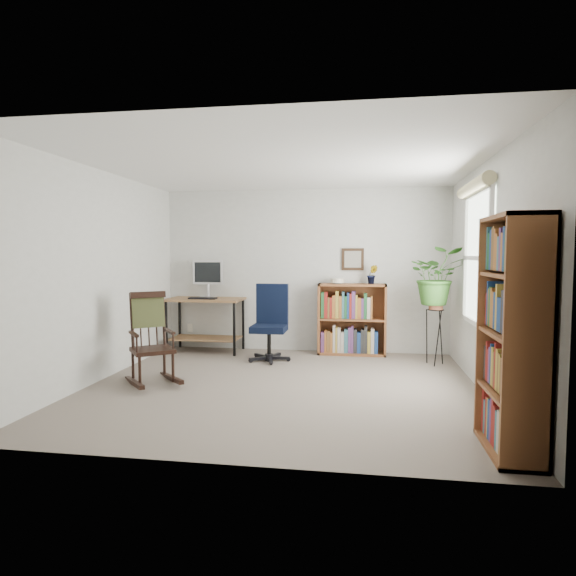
% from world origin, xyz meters
% --- Properties ---
extents(floor, '(4.20, 4.00, 0.00)m').
position_xyz_m(floor, '(0.00, 0.00, 0.00)').
color(floor, gray).
rests_on(floor, ground).
extents(ceiling, '(4.20, 4.00, 0.00)m').
position_xyz_m(ceiling, '(0.00, 0.00, 2.40)').
color(ceiling, white).
rests_on(ceiling, ground).
extents(wall_back, '(4.20, 0.00, 2.40)m').
position_xyz_m(wall_back, '(0.00, 2.00, 1.20)').
color(wall_back, silver).
rests_on(wall_back, ground).
extents(wall_front, '(4.20, 0.00, 2.40)m').
position_xyz_m(wall_front, '(0.00, -2.00, 1.20)').
color(wall_front, silver).
rests_on(wall_front, ground).
extents(wall_left, '(0.00, 4.00, 2.40)m').
position_xyz_m(wall_left, '(-2.10, 0.00, 1.20)').
color(wall_left, silver).
rests_on(wall_left, ground).
extents(wall_right, '(0.00, 4.00, 2.40)m').
position_xyz_m(wall_right, '(2.10, 0.00, 1.20)').
color(wall_right, silver).
rests_on(wall_right, ground).
extents(window, '(0.12, 1.20, 1.50)m').
position_xyz_m(window, '(2.06, 0.30, 1.40)').
color(window, white).
rests_on(window, wall_right).
extents(desk, '(1.10, 0.61, 0.79)m').
position_xyz_m(desk, '(-1.44, 1.70, 0.40)').
color(desk, olive).
rests_on(desk, floor).
extents(monitor, '(0.46, 0.16, 0.56)m').
position_xyz_m(monitor, '(-1.44, 1.84, 1.07)').
color(monitor, silver).
rests_on(monitor, desk).
extents(keyboard, '(0.40, 0.15, 0.02)m').
position_xyz_m(keyboard, '(-1.44, 1.58, 0.80)').
color(keyboard, black).
rests_on(keyboard, desk).
extents(office_chair, '(0.59, 0.59, 1.05)m').
position_xyz_m(office_chair, '(-0.39, 1.22, 0.53)').
color(office_chair, black).
rests_on(office_chair, floor).
extents(rocking_chair, '(0.97, 1.03, 1.03)m').
position_xyz_m(rocking_chair, '(-1.45, -0.11, 0.52)').
color(rocking_chair, black).
rests_on(rocking_chair, floor).
extents(low_bookshelf, '(0.97, 0.32, 1.02)m').
position_xyz_m(low_bookshelf, '(0.71, 1.82, 0.51)').
color(low_bookshelf, brown).
rests_on(low_bookshelf, floor).
extents(tall_bookshelf, '(0.32, 0.75, 1.72)m').
position_xyz_m(tall_bookshelf, '(1.92, -1.47, 0.86)').
color(tall_bookshelf, brown).
rests_on(tall_bookshelf, floor).
extents(plant_stand, '(0.27, 0.27, 0.85)m').
position_xyz_m(plant_stand, '(1.80, 1.33, 0.42)').
color(plant_stand, black).
rests_on(plant_stand, floor).
extents(spider_plant, '(1.69, 1.88, 1.46)m').
position_xyz_m(spider_plant, '(1.80, 1.33, 1.52)').
color(spider_plant, '#356C26').
rests_on(spider_plant, plant_stand).
extents(potted_plant_small, '(0.13, 0.24, 0.11)m').
position_xyz_m(potted_plant_small, '(0.99, 1.83, 1.07)').
color(potted_plant_small, '#356C26').
rests_on(potted_plant_small, low_bookshelf).
extents(framed_picture, '(0.32, 0.04, 0.32)m').
position_xyz_m(framed_picture, '(0.71, 1.97, 1.37)').
color(framed_picture, black).
rests_on(framed_picture, wall_back).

